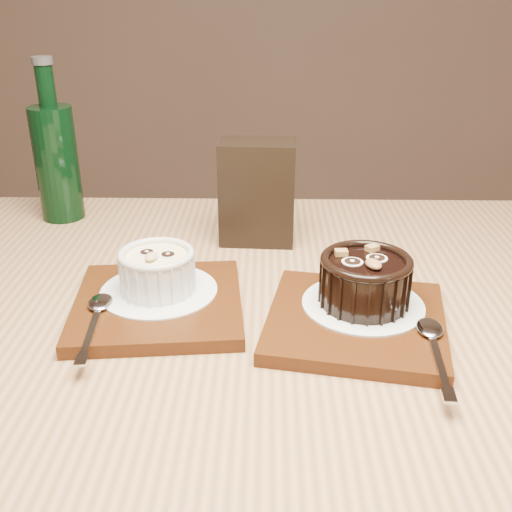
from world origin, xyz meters
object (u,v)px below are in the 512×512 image
(table, at_px, (242,395))
(ramekin_white, at_px, (157,269))
(ramekin_dark, at_px, (365,278))
(green_bottle, at_px, (56,159))
(tray_left, at_px, (158,304))
(condiment_stand, at_px, (257,193))
(tray_right, at_px, (356,321))

(table, height_order, ramekin_white, ramekin_white)
(table, height_order, ramekin_dark, ramekin_dark)
(ramekin_white, bearing_deg, green_bottle, 138.96)
(tray_left, xyz_separation_m, ramekin_dark, (0.22, 0.00, 0.04))
(ramekin_white, relative_size, green_bottle, 0.35)
(condiment_stand, bearing_deg, ramekin_white, -117.05)
(tray_left, distance_m, ramekin_white, 0.04)
(tray_left, relative_size, condiment_stand, 1.29)
(ramekin_white, xyz_separation_m, ramekin_dark, (0.22, -0.01, 0.00))
(ramekin_white, bearing_deg, tray_right, 0.46)
(tray_left, relative_size, ramekin_dark, 1.87)
(tray_left, bearing_deg, condiment_stand, 65.41)
(ramekin_white, distance_m, condiment_stand, 0.21)
(tray_left, height_order, green_bottle, green_bottle)
(ramekin_white, relative_size, tray_right, 0.46)
(ramekin_white, relative_size, ramekin_dark, 0.87)
(tray_left, bearing_deg, table, -14.77)
(table, bearing_deg, ramekin_dark, 12.60)
(ramekin_white, distance_m, ramekin_dark, 0.22)
(ramekin_white, height_order, tray_right, ramekin_white)
(table, xyz_separation_m, condiment_stand, (-0.00, 0.23, 0.16))
(ramekin_white, xyz_separation_m, condiment_stand, (0.10, 0.19, 0.03))
(tray_right, xyz_separation_m, green_bottle, (-0.42, 0.29, 0.08))
(green_bottle, bearing_deg, tray_left, -52.05)
(ramekin_white, xyz_separation_m, tray_right, (0.22, -0.03, -0.04))
(table, bearing_deg, green_bottle, 135.99)
(tray_left, distance_m, tray_right, 0.21)
(table, height_order, condiment_stand, condiment_stand)
(condiment_stand, bearing_deg, table, -89.57)
(ramekin_dark, bearing_deg, condiment_stand, 99.99)
(tray_right, relative_size, green_bottle, 0.77)
(condiment_stand, height_order, green_bottle, green_bottle)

